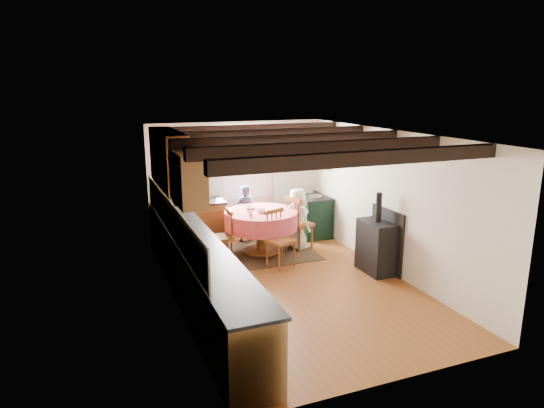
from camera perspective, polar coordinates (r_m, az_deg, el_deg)
name	(u,v)px	position (r m, az deg, el deg)	size (l,w,h in m)	color
floor	(290,285)	(7.73, 2.22, -9.64)	(3.60, 5.50, 0.00)	brown
ceiling	(292,134)	(7.12, 2.40, 8.37)	(3.60, 5.50, 0.00)	white
wall_back	(237,181)	(9.85, -4.18, 2.80)	(3.60, 0.00, 2.40)	silver
wall_front	(401,277)	(5.07, 15.10, -8.39)	(3.60, 0.00, 2.40)	silver
wall_left	(173,225)	(6.83, -11.66, -2.41)	(0.00, 5.50, 2.40)	silver
wall_right	(390,202)	(8.21, 13.87, 0.20)	(0.00, 5.50, 2.40)	silver
beam_a	(366,158)	(5.38, 11.10, 5.38)	(3.60, 0.16, 0.16)	black
beam_b	(323,148)	(6.23, 6.14, 6.69)	(3.60, 0.16, 0.16)	black
beam_c	(292,140)	(7.13, 2.39, 7.65)	(3.60, 0.16, 0.16)	black
beam_d	(268,134)	(8.05, -0.53, 8.36)	(3.60, 0.16, 0.16)	black
beam_e	(248,129)	(8.98, -2.85, 8.92)	(3.60, 0.16, 0.16)	black
splash_left	(171,219)	(7.12, -11.94, -1.76)	(0.02, 4.50, 0.55)	beige
splash_back	(189,184)	(9.58, -9.86, 2.33)	(1.40, 0.02, 0.55)	beige
base_cabinet_left	(197,272)	(7.13, -8.97, -8.06)	(0.60, 5.30, 0.88)	brown
base_cabinet_back	(191,225)	(9.49, -9.62, -2.51)	(1.30, 0.60, 0.88)	brown
worktop_left	(197,242)	(6.97, -8.95, -4.53)	(0.64, 5.30, 0.04)	black
worktop_back	(190,203)	(9.35, -9.71, 0.16)	(1.30, 0.64, 0.04)	black
wall_cabinet_glass	(168,159)	(7.86, -12.27, 5.27)	(0.34, 1.80, 0.90)	brown
wall_cabinet_solid	(188,178)	(6.41, -9.99, 3.05)	(0.34, 0.90, 0.70)	brown
window_frame	(242,161)	(9.79, -3.64, 5.13)	(1.34, 0.03, 1.54)	white
window_pane	(242,161)	(9.80, -3.65, 5.13)	(1.20, 0.01, 1.40)	white
curtain_left	(203,189)	(9.58, -8.28, 1.77)	(0.35, 0.10, 2.10)	silver
curtain_right	(282,183)	(10.09, 1.15, 2.53)	(0.35, 0.10, 2.10)	silver
curtain_rod	(243,132)	(9.64, -3.54, 8.59)	(0.03, 0.03, 2.00)	black
wall_picture	(325,155)	(10.03, 6.30, 5.85)	(0.04, 0.50, 0.60)	gold
wall_plate	(285,154)	(10.09, 1.54, 5.99)	(0.30, 0.30, 0.02)	silver
rug	(261,253)	(9.12, -1.30, -5.84)	(1.97, 1.53, 0.01)	#35251B
dining_table	(261,232)	(8.99, -1.31, -3.41)	(1.36, 1.36, 0.82)	#EF5D59
chair_near	(281,239)	(8.33, 1.03, -4.16)	(0.43, 0.45, 1.01)	brown
chair_left	(221,236)	(8.65, -6.11, -3.76)	(0.41, 0.43, 0.95)	brown
chair_right	(299,222)	(9.27, 3.30, -2.19)	(0.45, 0.47, 1.04)	brown
aga_range	(311,215)	(10.14, 4.62, -1.30)	(0.61, 0.95, 0.87)	black
cast_iron_stove	(377,233)	(8.21, 12.43, -3.39)	(0.41, 0.69, 1.38)	black
child_far	(245,214)	(9.65, -3.27, -1.14)	(0.43, 0.28, 1.17)	#252B3C
child_right	(297,219)	(9.24, 3.05, -1.76)	(0.58, 0.38, 1.20)	white
bowl_a	(250,208)	(9.04, -2.59, -0.45)	(0.21, 0.21, 0.05)	silver
bowl_b	(262,211)	(8.79, -1.23, -0.84)	(0.18, 0.18, 0.06)	silver
cup	(251,213)	(8.57, -2.55, -1.12)	(0.10, 0.10, 0.09)	silver
canister_tall	(176,196)	(9.28, -11.38, 0.95)	(0.15, 0.15, 0.26)	#262628
canister_wide	(188,196)	(9.45, -9.99, 1.00)	(0.17, 0.17, 0.19)	#262628
canister_slim	(206,192)	(9.39, -7.93, 1.38)	(0.11, 0.11, 0.31)	#262628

